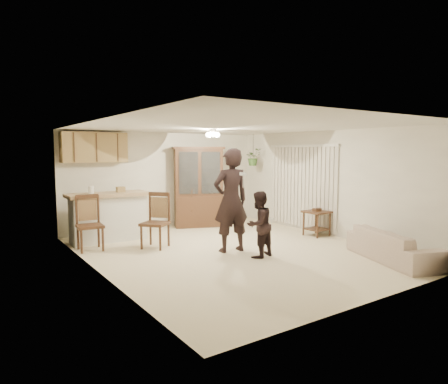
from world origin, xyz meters
TOP-DOWN VIEW (x-y plane):
  - floor at (0.00, 0.00)m, footprint 6.50×6.50m
  - ceiling at (0.00, 0.00)m, footprint 5.50×6.50m
  - wall_back at (0.00, 3.25)m, footprint 5.50×0.02m
  - wall_front at (0.00, -3.25)m, footprint 5.50×0.02m
  - wall_left at (-2.75, 0.00)m, footprint 0.02×6.50m
  - wall_right at (2.75, 0.00)m, footprint 0.02×6.50m
  - breakfast_bar at (-1.85, 2.35)m, footprint 1.60×0.55m
  - bar_top at (-1.85, 2.35)m, footprint 1.75×0.70m
  - upper_cabinets at (-1.90, 3.07)m, footprint 1.50×0.34m
  - vertical_blinds at (2.71, 0.90)m, footprint 0.06×2.30m
  - ceiling_fixture at (0.20, 1.20)m, footprint 0.36×0.36m
  - hanging_plant at (2.30, 2.40)m, footprint 0.43×0.37m
  - plant_cord at (2.30, 2.40)m, footprint 0.01×0.01m
  - sofa at (1.95, -2.21)m, footprint 1.33×2.01m
  - adult at (-0.12, 0.04)m, footprint 0.70×0.51m
  - child at (0.06, -0.62)m, footprint 0.76×0.65m
  - china_hutch at (0.72, 2.73)m, footprint 1.45×0.98m
  - side_table at (2.44, 0.12)m, footprint 0.56×0.56m
  - chair_bar at (-2.44, 1.70)m, footprint 0.54×0.54m
  - chair_hutch_left at (-1.25, 1.18)m, footprint 0.72×0.72m
  - chair_hutch_right at (0.45, 2.88)m, footprint 0.65×0.65m
  - controller_adult at (-0.18, -0.44)m, footprint 0.08×0.18m
  - controller_child at (0.13, -0.91)m, footprint 0.06×0.11m

SIDE VIEW (x-z plane):
  - floor at x=0.00m, z-range 0.00..0.00m
  - chair_hutch_right at x=0.45m, z-range -0.23..0.81m
  - side_table at x=2.44m, z-range -0.02..0.64m
  - chair_bar at x=-2.44m, z-range -0.25..0.88m
  - chair_hutch_left at x=-1.25m, z-range -0.25..0.90m
  - sofa at x=1.95m, z-range 0.00..0.73m
  - breakfast_bar at x=-1.85m, z-range 0.00..1.00m
  - child at x=0.06m, z-range 0.00..1.35m
  - controller_child at x=0.13m, z-range 0.76..0.79m
  - adult at x=-0.12m, z-range 0.00..1.80m
  - bar_top at x=-1.85m, z-range 1.01..1.09m
  - china_hutch at x=0.72m, z-range -0.01..2.12m
  - vertical_blinds at x=2.71m, z-range 0.05..2.15m
  - wall_back at x=0.00m, z-range 0.00..2.50m
  - wall_front at x=0.00m, z-range 0.00..2.50m
  - wall_left at x=-2.75m, z-range 0.00..2.50m
  - wall_right at x=2.75m, z-range 0.00..2.50m
  - controller_adult at x=-0.18m, z-range 1.56..1.61m
  - hanging_plant at x=2.30m, z-range 1.61..2.09m
  - upper_cabinets at x=-1.90m, z-range 1.75..2.45m
  - plant_cord at x=2.30m, z-range 1.85..2.50m
  - ceiling_fixture at x=0.20m, z-range 2.30..2.50m
  - ceiling at x=0.00m, z-range 2.49..2.51m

